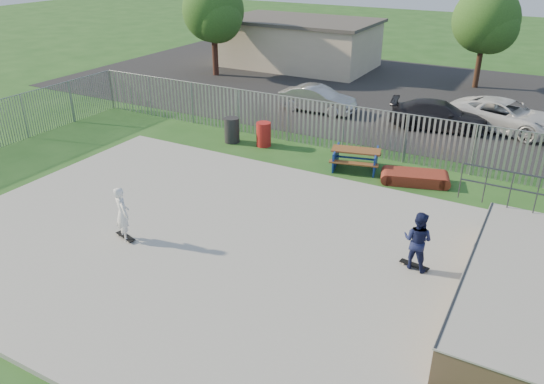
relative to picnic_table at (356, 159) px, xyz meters
The scene contains 18 objects.
ground 7.79m from the picnic_table, 106.17° to the right, with size 120.00×120.00×0.00m, color #22511B.
concrete_slab 7.79m from the picnic_table, 106.17° to the right, with size 15.00×12.00×0.15m, color #A4A49F.
fence 3.17m from the picnic_table, 112.02° to the right, with size 26.04×16.02×2.00m.
picnic_table is the anchor object (origin of this frame).
funbox 2.42m from the picnic_table, ahead, with size 2.25×1.57×0.41m.
trash_bin_red 4.39m from the picnic_table, behind, with size 0.63×0.63×1.05m, color #A91C1A.
trash_bin_grey 5.82m from the picnic_table, behind, with size 0.66×0.66×1.11m, color black.
parking_lot 11.74m from the picnic_table, 100.65° to the left, with size 40.00×18.00×0.02m, color black.
car_silver 7.60m from the picnic_table, 125.80° to the left, with size 1.38×3.96×1.30m, color #A8A8AD.
car_dark 6.61m from the picnic_table, 75.23° to the left, with size 1.83×4.50×1.31m, color black.
car_white 8.79m from the picnic_table, 60.07° to the left, with size 2.34×5.08×1.41m, color silver.
building 18.60m from the picnic_table, 123.21° to the left, with size 10.40×6.40×3.20m.
tree_left 17.61m from the picnic_table, 142.76° to the left, with size 3.89×3.89×6.01m.
tree_mid 15.84m from the picnic_table, 83.28° to the left, with size 3.78×3.78×5.83m.
skateboard_a 7.16m from the picnic_table, 56.41° to the right, with size 0.82×0.32×0.08m.
skateboard_b 9.41m from the picnic_table, 114.29° to the right, with size 0.82×0.42×0.08m.
skater_navy 7.18m from the picnic_table, 56.41° to the right, with size 0.80×0.62×1.64m, color #151B43.
skater_white 9.43m from the picnic_table, 114.29° to the right, with size 0.60×0.39×1.64m, color white.
Camera 1 is at (8.59, -10.79, 8.08)m, focal length 35.00 mm.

